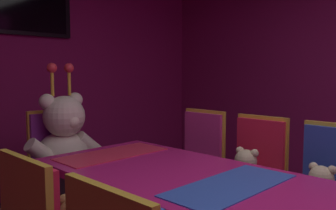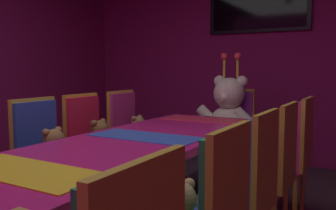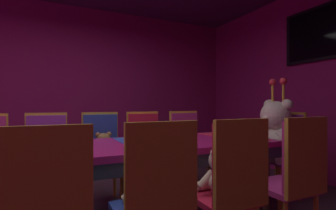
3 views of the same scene
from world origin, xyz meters
The scene contains 9 objects.
wall_back centered at (0.00, 3.20, 1.40)m, with size 5.20×0.12×2.80m, color #8C1959.
teddy_left_5 centered at (-0.69, 1.41, 0.58)m, with size 0.23×0.30×0.28m.
chair_right_3 centered at (0.80, 0.30, 0.60)m, with size 0.42×0.41×0.98m.
teddy_right_3 centered at (0.66, 0.30, 0.59)m, with size 0.25×0.32×0.30m.
chair_right_4 centered at (0.81, 0.83, 0.60)m, with size 0.42×0.41×0.98m.
teddy_right_4 centered at (0.66, 0.83, 0.59)m, with size 0.26×0.34×0.32m.
chair_right_5 centered at (0.83, 1.39, 0.60)m, with size 0.42×0.41×0.98m.
throne_chair centered at (0.00, 2.28, 0.60)m, with size 0.41×0.42×0.98m.
king_teddy_bear centered at (0.00, 2.11, 0.75)m, with size 0.72×0.55×0.92m.
Camera 1 is at (-1.49, -0.52, 1.31)m, focal length 38.72 mm.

